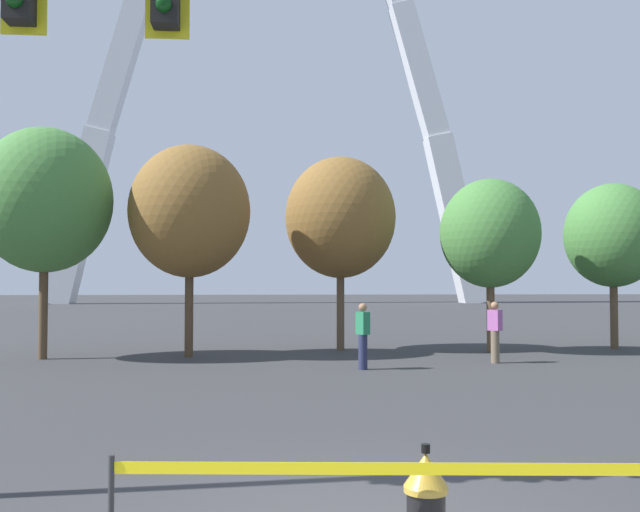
% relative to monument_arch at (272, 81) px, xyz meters
% --- Properties ---
extents(caution_tape_barrier, '(4.19, 0.43, 0.95)m').
position_rel_monument_arch_xyz_m(caution_tape_barrier, '(0.30, -67.79, -22.47)').
color(caution_tape_barrier, '#232326').
rests_on(caution_tape_barrier, ground).
extents(monument_arch, '(45.29, 2.64, 53.40)m').
position_rel_monument_arch_xyz_m(monument_arch, '(0.00, 0.00, 0.00)').
color(monument_arch, silver).
rests_on(monument_arch, ground).
extents(tree_far_left, '(3.63, 3.63, 6.36)m').
position_rel_monument_arch_xyz_m(tree_far_left, '(-6.80, -52.57, -18.75)').
color(tree_far_left, brown).
rests_on(tree_far_left, ground).
extents(tree_left_mid, '(3.43, 3.43, 6.00)m').
position_rel_monument_arch_xyz_m(tree_left_mid, '(-2.89, -52.25, -19.00)').
color(tree_left_mid, brown).
rests_on(tree_left_mid, ground).
extents(tree_center_left, '(3.43, 3.43, 6.00)m').
position_rel_monument_arch_xyz_m(tree_center_left, '(1.58, -50.69, -19.00)').
color(tree_center_left, brown).
rests_on(tree_center_left, ground).
extents(tree_center_right, '(2.98, 2.98, 5.21)m').
position_rel_monument_arch_xyz_m(tree_center_right, '(5.98, -51.77, -19.54)').
color(tree_center_right, brown).
rests_on(tree_center_right, ground).
extents(tree_right_mid, '(3.00, 3.00, 5.24)m').
position_rel_monument_arch_xyz_m(tree_right_mid, '(10.26, -50.91, -19.52)').
color(tree_right_mid, brown).
rests_on(tree_right_mid, ground).
extents(pedestrian_walking_left, '(0.36, 0.39, 1.59)m').
position_rel_monument_arch_xyz_m(pedestrian_walking_left, '(5.21, -54.46, -22.29)').
color(pedestrian_walking_left, brown).
rests_on(pedestrian_walking_left, ground).
extents(pedestrian_standing_center, '(0.33, 0.39, 1.59)m').
position_rel_monument_arch_xyz_m(pedestrian_standing_center, '(1.59, -55.53, -22.29)').
color(pedestrian_standing_center, '#232847').
rests_on(pedestrian_standing_center, ground).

